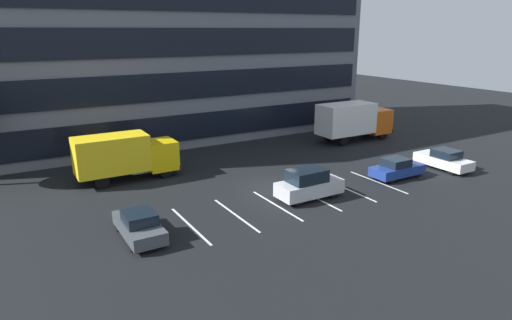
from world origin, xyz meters
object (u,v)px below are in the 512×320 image
at_px(box_truck_yellow_all, 125,155).
at_px(box_truck_orange, 354,120).
at_px(sedan_charcoal, 139,225).
at_px(sedan_navy, 397,168).
at_px(sedan_white, 444,160).
at_px(suv_silver, 309,184).

xyz_separation_m(box_truck_yellow_all, box_truck_orange, (21.69, 0.57, 0.19)).
relative_size(sedan_charcoal, sedan_navy, 1.01).
relative_size(sedan_white, suv_silver, 1.00).
distance_m(suv_silver, sedan_navy, 7.92).
height_order(box_truck_orange, sedan_charcoal, box_truck_orange).
height_order(box_truck_yellow_all, sedan_navy, box_truck_yellow_all).
bearing_deg(sedan_navy, box_truck_orange, 63.53).
bearing_deg(sedan_navy, box_truck_yellow_all, 150.82).
xyz_separation_m(box_truck_yellow_all, sedan_navy, (16.75, -9.35, -1.16)).
xyz_separation_m(box_truck_yellow_all, sedan_white, (21.46, -9.67, -1.13)).
relative_size(box_truck_orange, sedan_navy, 1.93).
xyz_separation_m(box_truck_yellow_all, sedan_charcoal, (-1.90, -9.46, -1.15)).
bearing_deg(sedan_charcoal, sedan_white, -0.50).
distance_m(sedan_white, sedan_charcoal, 23.36).
relative_size(box_truck_orange, suv_silver, 1.84).
height_order(sedan_charcoal, suv_silver, suv_silver).
height_order(box_truck_orange, suv_silver, box_truck_orange).
xyz_separation_m(box_truck_orange, sedan_white, (-0.23, -10.23, -1.32)).
xyz_separation_m(box_truck_orange, sedan_charcoal, (-23.59, -10.03, -1.34)).
height_order(suv_silver, sedan_navy, suv_silver).
bearing_deg(box_truck_orange, box_truck_yellow_all, -178.50).
relative_size(sedan_white, sedan_charcoal, 1.04).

